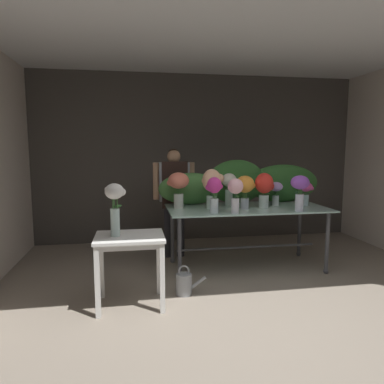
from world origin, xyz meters
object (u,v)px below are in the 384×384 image
vase_coral_dahlias (178,185)px  vase_white_roses_tall (115,203)px  florist (174,191)px  vase_violet_roses (300,188)px  vase_lilac_peonies (276,191)px  vase_magenta_anemones (214,191)px  watering_can (184,284)px  vase_peach_hydrangea (212,184)px  vase_fuchsia_freesia (306,191)px  vase_ivory_snapdragons (229,186)px  vase_sunset_carnations (245,187)px  vase_scarlet_lilies (264,187)px  side_table_white (130,246)px  vase_blush_ranunculus (235,192)px  display_table_glass (247,216)px

vase_coral_dahlias → vase_white_roses_tall: bearing=-128.3°
florist → vase_white_roses_tall: bearing=-116.6°
vase_violet_roses → florist: bearing=144.3°
florist → vase_lilac_peonies: florist is taller
vase_magenta_anemones → watering_can: 1.17m
vase_coral_dahlias → vase_violet_roses: (1.50, -0.47, -0.02)m
vase_peach_hydrangea → vase_fuchsia_freesia: vase_peach_hydrangea is taller
vase_white_roses_tall → vase_violet_roses: bearing=12.8°
vase_ivory_snapdragons → vase_sunset_carnations: size_ratio=1.02×
vase_scarlet_lilies → vase_sunset_carnations: (-0.28, -0.02, 0.01)m
side_table_white → vase_sunset_carnations: (1.51, 0.82, 0.50)m
vase_ivory_snapdragons → side_table_white: bearing=-141.1°
vase_fuchsia_freesia → vase_blush_ranunculus: vase_blush_ranunculus is taller
side_table_white → vase_violet_roses: bearing=13.7°
vase_coral_dahlias → vase_white_roses_tall: 1.27m
side_table_white → vase_fuchsia_freesia: vase_fuchsia_freesia is taller
watering_can → vase_blush_ranunculus: bearing=26.7°
vase_sunset_carnations → vase_white_roses_tall: 1.85m
vase_lilac_peonies → display_table_glass: bearing=-171.3°
vase_blush_ranunculus → watering_can: (-0.69, -0.35, -1.00)m
vase_fuchsia_freesia → vase_coral_dahlias: vase_coral_dahlias is taller
vase_lilac_peonies → vase_white_roses_tall: bearing=-155.6°
vase_white_roses_tall → watering_can: bearing=12.6°
florist → vase_ivory_snapdragons: florist is taller
side_table_white → vase_scarlet_lilies: size_ratio=1.60×
vase_sunset_carnations → watering_can: (-0.91, -0.65, -1.02)m
vase_magenta_anemones → vase_ivory_snapdragons: bearing=57.7°
vase_lilac_peonies → vase_scarlet_lilies: bearing=-148.7°
vase_scarlet_lilies → vase_white_roses_tall: 2.11m
vase_white_roses_tall → vase_blush_ranunculus: bearing=19.7°
vase_scarlet_lilies → vase_magenta_anemones: (-0.75, -0.27, -0.01)m
display_table_glass → vase_ivory_snapdragons: bearing=136.3°
vase_magenta_anemones → vase_white_roses_tall: (-1.18, -0.57, -0.03)m
vase_fuchsia_freesia → vase_peach_hydrangea: bearing=-179.3°
vase_white_roses_tall → vase_magenta_anemones: bearing=25.9°
vase_peach_hydrangea → vase_magenta_anemones: 0.32m
vase_lilac_peonies → vase_peach_hydrangea: 0.95m
vase_sunset_carnations → watering_can: 1.52m
vase_fuchsia_freesia → vase_ivory_snapdragons: size_ratio=0.73×
vase_peach_hydrangea → watering_can: vase_peach_hydrangea is taller
vase_peach_hydrangea → watering_can: size_ratio=1.50×
vase_lilac_peonies → watering_can: (-1.42, -0.81, -0.94)m
side_table_white → vase_lilac_peonies: size_ratio=2.27×
florist → vase_magenta_anemones: size_ratio=3.65×
vase_fuchsia_freesia → vase_violet_roses: bearing=-126.4°
display_table_glass → side_table_white: 1.82m
vase_fuchsia_freesia → vase_blush_ranunculus: size_ratio=0.76×
florist → watering_can: (-0.06, -1.42, -0.89)m
vase_ivory_snapdragons → vase_fuchsia_freesia: bearing=-10.9°
side_table_white → vase_sunset_carnations: bearing=28.5°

